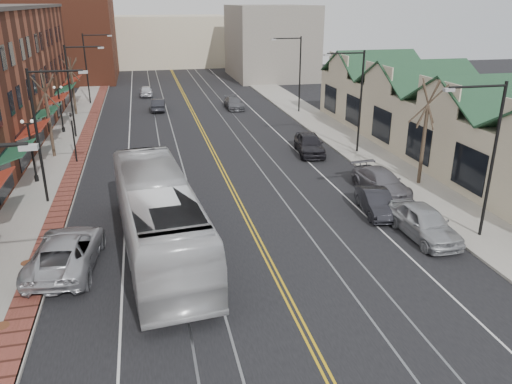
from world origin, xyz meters
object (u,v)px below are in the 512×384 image
parked_car_b (376,202)px  parked_suv (66,252)px  parked_car_c (381,182)px  parked_car_a (424,222)px  parked_car_d (309,144)px  transit_bus (158,216)px

parked_car_b → parked_suv: bearing=-162.9°
parked_suv → parked_car_c: bearing=-156.9°
parked_car_b → parked_car_c: (1.80, 3.05, 0.06)m
parked_car_a → parked_car_b: (-1.06, 3.46, -0.16)m
parked_car_b → parked_car_c: 3.55m
parked_suv → parked_car_d: parked_car_d is taller
parked_suv → parked_car_c: size_ratio=1.18×
parked_car_a → parked_suv: bearing=176.2°
parked_suv → parked_car_a: size_ratio=1.21×
parked_car_a → parked_car_c: size_ratio=0.97×
parked_suv → transit_bus: bearing=-165.8°
parked_car_b → parked_car_c: bearing=67.4°
parked_car_c → parked_car_b: bearing=-126.5°
transit_bus → parked_car_d: (12.56, 14.54, -1.09)m
parked_suv → parked_car_c: (18.60, 5.77, -0.09)m
parked_suv → parked_car_c: parked_suv is taller
parked_car_d → parked_car_b: bearing=-82.7°
parked_car_c → parked_car_d: parked_car_d is taller
parked_car_b → parked_car_d: size_ratio=0.85×
parked_car_a → parked_car_d: parked_car_a is taller
parked_car_b → transit_bus: bearing=-162.6°
transit_bus → parked_suv: (-4.30, -0.63, -1.09)m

